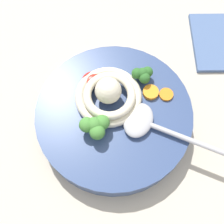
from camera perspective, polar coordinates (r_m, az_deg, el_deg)
table_slab at (r=50.43cm, az=0.01°, el=-1.89°), size 94.27×94.27×3.39cm
soup_bowl at (r=46.32cm, az=-0.00°, el=-1.09°), size 25.39×25.39×4.59cm
noodle_pile at (r=43.89cm, az=-0.95°, el=3.47°), size 11.85×11.62×4.76cm
soup_spoon at (r=43.01cm, az=7.18°, el=-2.35°), size 14.71×14.42×1.60cm
chili_sauce_dollop at (r=46.17cm, az=-4.13°, el=6.64°), size 3.40×3.06×1.53cm
broccoli_floret_left at (r=45.71cm, az=6.36°, el=7.72°), size 3.53×3.04×2.79cm
broccoli_floret_beside_chili at (r=41.03cm, az=-3.49°, el=-2.90°), size 4.59×3.95×3.63cm
carrot_slice_rear at (r=46.22cm, az=11.06°, el=3.56°), size 2.31×2.31×0.43cm
carrot_slice_far at (r=45.72cm, az=8.10°, el=3.73°), size 2.60×2.60×0.72cm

